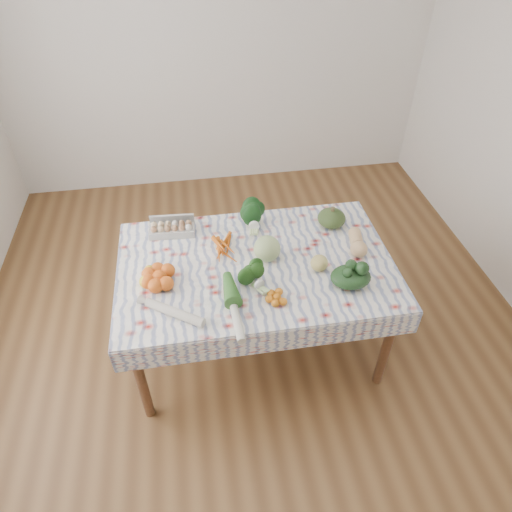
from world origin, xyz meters
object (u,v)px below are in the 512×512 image
egg_carton (172,230)px  grapefruit (319,263)px  cabbage (267,249)px  dining_table (256,273)px  kabocha_squash (332,218)px  butternut_squash (357,242)px

egg_carton → grapefruit: size_ratio=2.81×
egg_carton → cabbage: cabbage is taller
dining_table → cabbage: bearing=22.1°
dining_table → kabocha_squash: size_ratio=8.70×
egg_carton → cabbage: size_ratio=1.77×
kabocha_squash → cabbage: size_ratio=1.13×
dining_table → cabbage: 0.18m
butternut_squash → grapefruit: bearing=-142.1°
cabbage → butternut_squash: size_ratio=0.71×
kabocha_squash → butternut_squash: bearing=-70.0°
kabocha_squash → butternut_squash: (0.09, -0.25, -0.01)m
egg_carton → grapefruit: grapefruit is taller
dining_table → grapefruit: bearing=-17.7°
kabocha_squash → grapefruit: 0.45m
cabbage → egg_carton: bearing=149.5°
kabocha_squash → butternut_squash: size_ratio=0.81×
dining_table → kabocha_squash: bearing=27.8°
kabocha_squash → cabbage: cabbage is taller
egg_carton → cabbage: bearing=-26.5°
kabocha_squash → egg_carton: bearing=176.1°
grapefruit → egg_carton: bearing=150.8°
kabocha_squash → butternut_squash: 0.27m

